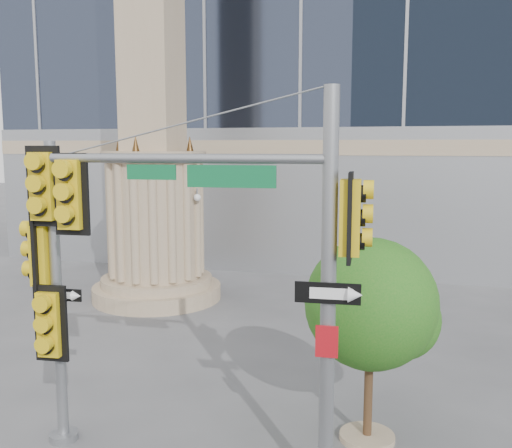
# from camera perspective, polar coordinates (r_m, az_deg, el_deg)

# --- Properties ---
(monument) EXTENTS (4.40, 4.40, 16.60)m
(monument) POSITION_cam_1_polar(r_m,az_deg,el_deg) (19.59, -10.20, 8.41)
(monument) COLOR tan
(monument) RESTS_ON ground
(main_signal_pole) EXTENTS (4.76, 0.75, 6.12)m
(main_signal_pole) POSITION_cam_1_polar(r_m,az_deg,el_deg) (8.35, -0.27, -2.46)
(main_signal_pole) COLOR slate
(main_signal_pole) RESTS_ON ground
(secondary_signal_pole) EXTENTS (0.95, 0.70, 5.37)m
(secondary_signal_pole) POSITION_cam_1_polar(r_m,az_deg,el_deg) (10.46, -19.99, -4.40)
(secondary_signal_pole) COLOR slate
(secondary_signal_pole) RESTS_ON ground
(street_tree) EXTENTS (2.38, 2.32, 3.70)m
(street_tree) POSITION_cam_1_polar(r_m,az_deg,el_deg) (10.31, 11.65, -8.35)
(street_tree) COLOR tan
(street_tree) RESTS_ON ground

